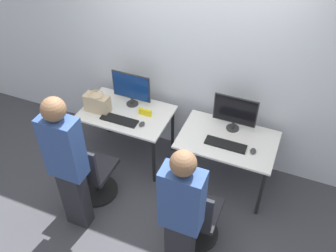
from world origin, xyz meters
TOP-DOWN VIEW (x-y plane):
  - ground_plane at (0.00, 0.00)m, footprint 20.00×20.00m
  - wall_back at (0.00, 0.82)m, footprint 12.00×0.05m
  - desk_left at (-0.63, 0.35)m, footprint 1.07×0.70m
  - monitor_left at (-0.63, 0.52)m, footprint 0.49×0.15m
  - keyboard_left at (-0.63, 0.17)m, footprint 0.45×0.14m
  - mouse_left at (-0.35, 0.20)m, footprint 0.06×0.09m
  - office_chair_left at (-0.70, -0.42)m, footprint 0.48×0.48m
  - person_left at (-0.66, -0.78)m, footprint 0.36×0.22m
  - desk_right at (0.63, 0.35)m, footprint 1.07×0.70m
  - monitor_right at (0.63, 0.54)m, footprint 0.49×0.15m
  - keyboard_right at (0.63, 0.24)m, footprint 0.45×0.14m
  - mouse_right at (0.93, 0.25)m, footprint 0.06×0.09m
  - office_chair_right at (0.57, -0.51)m, footprint 0.48×0.48m
  - person_right at (0.54, -0.88)m, footprint 0.36×0.21m
  - handbag at (-0.95, 0.24)m, footprint 0.30×0.18m
  - placard_left at (-0.39, 0.38)m, footprint 0.16×0.03m

SIDE VIEW (x-z plane):
  - ground_plane at x=0.00m, z-range 0.00..0.00m
  - office_chair_left at x=-0.70m, z-range -0.08..0.79m
  - office_chair_right at x=0.57m, z-range -0.08..0.79m
  - desk_left at x=-0.63m, z-range 0.28..0.99m
  - desk_right at x=0.63m, z-range 0.28..0.99m
  - keyboard_left at x=-0.63m, z-range 0.71..0.73m
  - keyboard_right at x=0.63m, z-range 0.71..0.73m
  - mouse_left at x=-0.35m, z-range 0.71..0.74m
  - mouse_right at x=0.93m, z-range 0.71..0.74m
  - placard_left at x=-0.39m, z-range 0.71..0.79m
  - handbag at x=-0.95m, z-range 0.71..0.95m
  - person_right at x=0.54m, z-range 0.07..1.66m
  - person_left at x=-0.66m, z-range 0.08..1.76m
  - monitor_left at x=-0.63m, z-range 0.74..1.17m
  - monitor_right at x=0.63m, z-range 0.74..1.17m
  - wall_back at x=0.00m, z-range 0.00..2.80m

